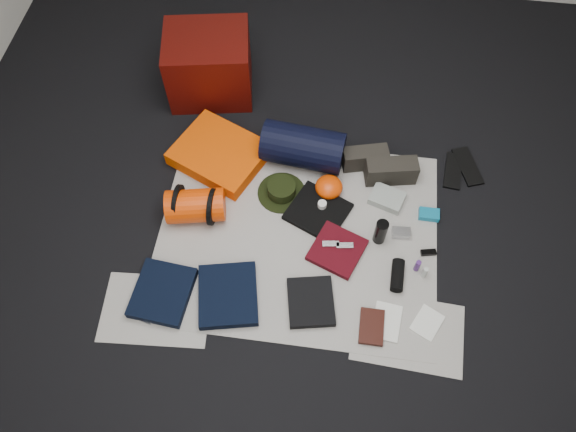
# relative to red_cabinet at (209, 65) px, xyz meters

# --- Properties ---
(floor) EXTENTS (4.50, 4.50, 0.02)m
(floor) POSITION_rel_red_cabinet_xyz_m (0.71, -1.05, -0.23)
(floor) COLOR black
(floor) RESTS_ON ground
(newspaper_mat) EXTENTS (1.60, 1.30, 0.01)m
(newspaper_mat) POSITION_rel_red_cabinet_xyz_m (0.71, -1.05, -0.22)
(newspaper_mat) COLOR beige
(newspaper_mat) RESTS_ON floor
(newspaper_sheet_front_left) EXTENTS (0.61, 0.44, 0.00)m
(newspaper_sheet_front_left) POSITION_rel_red_cabinet_xyz_m (0.01, -1.60, -0.22)
(newspaper_sheet_front_left) COLOR beige
(newspaper_sheet_front_left) RESTS_ON floor
(newspaper_sheet_front_right) EXTENTS (0.60, 0.43, 0.00)m
(newspaper_sheet_front_right) POSITION_rel_red_cabinet_xyz_m (1.36, -1.55, -0.22)
(newspaper_sheet_front_right) COLOR beige
(newspaper_sheet_front_right) RESTS_ON floor
(red_cabinet) EXTENTS (0.60, 0.53, 0.44)m
(red_cabinet) POSITION_rel_red_cabinet_xyz_m (0.00, 0.00, 0.00)
(red_cabinet) COLOR #470905
(red_cabinet) RESTS_ON floor
(sleeping_pad) EXTENTS (0.65, 0.61, 0.10)m
(sleeping_pad) POSITION_rel_red_cabinet_xyz_m (0.16, -0.57, -0.17)
(sleeping_pad) COLOR #F84F02
(sleeping_pad) RESTS_ON newspaper_mat
(stuff_sack) EXTENTS (0.36, 0.26, 0.20)m
(stuff_sack) POSITION_rel_red_cabinet_xyz_m (0.11, -0.99, -0.12)
(stuff_sack) COLOR #E43A03
(stuff_sack) RESTS_ON newspaper_mat
(sack_strap_left) EXTENTS (0.02, 0.22, 0.22)m
(sack_strap_left) POSITION_rel_red_cabinet_xyz_m (0.01, -0.99, -0.11)
(sack_strap_left) COLOR black
(sack_strap_left) RESTS_ON newspaper_mat
(sack_strap_right) EXTENTS (0.02, 0.22, 0.22)m
(sack_strap_right) POSITION_rel_red_cabinet_xyz_m (0.21, -0.99, -0.11)
(sack_strap_right) COLOR black
(sack_strap_right) RESTS_ON newspaper_mat
(navy_duffel) EXTENTS (0.52, 0.31, 0.26)m
(navy_duffel) POSITION_rel_red_cabinet_xyz_m (0.68, -0.51, -0.09)
(navy_duffel) COLOR black
(navy_duffel) RESTS_ON newspaper_mat
(boonie_brim) EXTENTS (0.35, 0.35, 0.01)m
(boonie_brim) POSITION_rel_red_cabinet_xyz_m (0.58, -0.78, -0.21)
(boonie_brim) COLOR black
(boonie_brim) RESTS_ON newspaper_mat
(boonie_crown) EXTENTS (0.17, 0.17, 0.07)m
(boonie_crown) POSITION_rel_red_cabinet_xyz_m (0.58, -0.78, -0.17)
(boonie_crown) COLOR black
(boonie_crown) RESTS_ON boonie_brim
(hiking_boot_left) EXTENTS (0.29, 0.17, 0.14)m
(hiking_boot_left) POSITION_rel_red_cabinet_xyz_m (1.06, -0.50, -0.15)
(hiking_boot_left) COLOR #292620
(hiking_boot_left) RESTS_ON newspaper_mat
(hiking_boot_right) EXTENTS (0.32, 0.17, 0.15)m
(hiking_boot_right) POSITION_rel_red_cabinet_xyz_m (1.22, -0.58, -0.14)
(hiking_boot_right) COLOR #292620
(hiking_boot_right) RESTS_ON newspaper_mat
(flip_flop_left) EXTENTS (0.13, 0.28, 0.01)m
(flip_flop_left) POSITION_rel_red_cabinet_xyz_m (1.61, -0.48, -0.21)
(flip_flop_left) COLOR black
(flip_flop_left) RESTS_ON floor
(flip_flop_right) EXTENTS (0.20, 0.30, 0.02)m
(flip_flop_right) POSITION_rel_red_cabinet_xyz_m (1.70, -0.43, -0.21)
(flip_flop_right) COLOR black
(flip_flop_right) RESTS_ON floor
(trousers_navy_a) EXTENTS (0.33, 0.37, 0.05)m
(trousers_navy_a) POSITION_rel_red_cabinet_xyz_m (0.03, -1.51, -0.19)
(trousers_navy_a) COLOR black
(trousers_navy_a) RESTS_ON newspaper_mat
(trousers_navy_b) EXTENTS (0.38, 0.42, 0.06)m
(trousers_navy_b) POSITION_rel_red_cabinet_xyz_m (0.39, -1.48, -0.19)
(trousers_navy_b) COLOR black
(trousers_navy_b) RESTS_ON newspaper_mat
(trousers_charcoal) EXTENTS (0.29, 0.32, 0.04)m
(trousers_charcoal) POSITION_rel_red_cabinet_xyz_m (0.83, -1.46, -0.19)
(trousers_charcoal) COLOR black
(trousers_charcoal) RESTS_ON newspaper_mat
(black_tshirt) EXTENTS (0.42, 0.40, 0.03)m
(black_tshirt) POSITION_rel_red_cabinet_xyz_m (0.81, -0.89, -0.20)
(black_tshirt) COLOR black
(black_tshirt) RESTS_ON newspaper_mat
(red_shirt) EXTENTS (0.35, 0.35, 0.04)m
(red_shirt) POSITION_rel_red_cabinet_xyz_m (0.95, -1.12, -0.20)
(red_shirt) COLOR #48070F
(red_shirt) RESTS_ON newspaper_mat
(orange_stuff_sack) EXTENTS (0.21, 0.21, 0.11)m
(orange_stuff_sack) POSITION_rel_red_cabinet_xyz_m (0.86, -0.73, -0.16)
(orange_stuff_sack) COLOR #E43A03
(orange_stuff_sack) RESTS_ON newspaper_mat
(first_aid_pouch) EXTENTS (0.23, 0.20, 0.05)m
(first_aid_pouch) POSITION_rel_red_cabinet_xyz_m (1.21, -0.74, -0.19)
(first_aid_pouch) COLOR gray
(first_aid_pouch) RESTS_ON newspaper_mat
(water_bottle) EXTENTS (0.08, 0.08, 0.18)m
(water_bottle) POSITION_rel_red_cabinet_xyz_m (1.18, -1.01, -0.13)
(water_bottle) COLOR black
(water_bottle) RESTS_ON newspaper_mat
(speaker) EXTENTS (0.08, 0.18, 0.07)m
(speaker) POSITION_rel_red_cabinet_xyz_m (1.29, -1.24, -0.18)
(speaker) COLOR black
(speaker) RESTS_ON newspaper_mat
(compact_camera) EXTENTS (0.11, 0.07, 0.04)m
(compact_camera) POSITION_rel_red_cabinet_xyz_m (1.30, -0.97, -0.19)
(compact_camera) COLOR #B2B3B7
(compact_camera) RESTS_ON newspaper_mat
(cyan_case) EXTENTS (0.12, 0.08, 0.04)m
(cyan_case) POSITION_rel_red_cabinet_xyz_m (1.46, -0.82, -0.20)
(cyan_case) COLOR #0F6D91
(cyan_case) RESTS_ON newspaper_mat
(toiletry_purple) EXTENTS (0.04, 0.04, 0.09)m
(toiletry_purple) POSITION_rel_red_cabinet_xyz_m (1.39, -1.18, -0.17)
(toiletry_purple) COLOR #4B226E
(toiletry_purple) RESTS_ON newspaper_mat
(toiletry_clear) EXTENTS (0.03, 0.03, 0.08)m
(toiletry_clear) POSITION_rel_red_cabinet_xyz_m (1.44, -1.21, -0.17)
(toiletry_clear) COLOR #B4B9B4
(toiletry_clear) RESTS_ON newspaper_mat
(paperback_book) EXTENTS (0.13, 0.20, 0.03)m
(paperback_book) POSITION_rel_red_cabinet_xyz_m (1.17, -1.55, -0.20)
(paperback_book) COLOR black
(paperback_book) RESTS_ON newspaper_mat
(map_booklet) EXTENTS (0.16, 0.22, 0.01)m
(map_booklet) POSITION_rel_red_cabinet_xyz_m (1.25, -1.51, -0.21)
(map_booklet) COLOR silver
(map_booklet) RESTS_ON newspaper_mat
(map_printout) EXTENTS (0.19, 0.21, 0.01)m
(map_printout) POSITION_rel_red_cabinet_xyz_m (1.46, -1.48, -0.21)
(map_printout) COLOR silver
(map_printout) RESTS_ON newspaper_mat
(sunglasses) EXTENTS (0.09, 0.05, 0.02)m
(sunglasses) POSITION_rel_red_cabinet_xyz_m (1.46, -1.07, -0.20)
(sunglasses) COLOR black
(sunglasses) RESTS_ON newspaper_mat
(key_cluster) EXTENTS (0.09, 0.09, 0.01)m
(key_cluster) POSITION_rel_red_cabinet_xyz_m (-0.02, -1.65, -0.21)
(key_cluster) COLOR #B2B3B7
(key_cluster) RESTS_ON newspaper_mat
(tape_roll) EXTENTS (0.05, 0.05, 0.04)m
(tape_roll) POSITION_rel_red_cabinet_xyz_m (0.83, -0.86, -0.17)
(tape_roll) COLOR silver
(tape_roll) RESTS_ON black_tshirt
(energy_bar_a) EXTENTS (0.10, 0.05, 0.01)m
(energy_bar_a) POSITION_rel_red_cabinet_xyz_m (0.91, -1.10, -0.17)
(energy_bar_a) COLOR #B2B3B7
(energy_bar_a) RESTS_ON red_shirt
(energy_bar_b) EXTENTS (0.10, 0.05, 0.01)m
(energy_bar_b) POSITION_rel_red_cabinet_xyz_m (0.99, -1.10, -0.17)
(energy_bar_b) COLOR #B2B3B7
(energy_bar_b) RESTS_ON red_shirt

